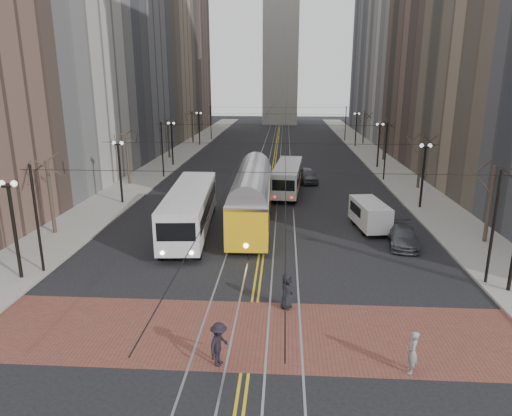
# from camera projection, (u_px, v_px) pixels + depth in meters

# --- Properties ---
(ground) EXTENTS (260.00, 260.00, 0.00)m
(ground) POSITION_uv_depth(u_px,v_px,m) (256.00, 294.00, 24.70)
(ground) COLOR black
(ground) RESTS_ON ground
(sidewalk_left) EXTENTS (5.00, 140.00, 0.15)m
(sidewalk_left) POSITION_uv_depth(u_px,v_px,m) (176.00, 157.00, 68.84)
(sidewalk_left) COLOR gray
(sidewalk_left) RESTS_ON ground
(sidewalk_right) EXTENTS (5.00, 140.00, 0.15)m
(sidewalk_right) POSITION_uv_depth(u_px,v_px,m) (377.00, 159.00, 67.03)
(sidewalk_right) COLOR gray
(sidewalk_right) RESTS_ON ground
(crosswalk_band) EXTENTS (25.00, 6.00, 0.01)m
(crosswalk_band) POSITION_uv_depth(u_px,v_px,m) (250.00, 333.00, 20.85)
(crosswalk_band) COLOR brown
(crosswalk_band) RESTS_ON ground
(streetcar_rails) EXTENTS (4.80, 130.00, 0.02)m
(streetcar_rails) POSITION_uv_depth(u_px,v_px,m) (275.00, 158.00, 67.95)
(streetcar_rails) COLOR gray
(streetcar_rails) RESTS_ON ground
(centre_lines) EXTENTS (0.42, 130.00, 0.01)m
(centre_lines) POSITION_uv_depth(u_px,v_px,m) (275.00, 158.00, 67.95)
(centre_lines) COLOR gold
(centre_lines) RESTS_ON ground
(building_left_mid) EXTENTS (16.00, 20.00, 34.00)m
(building_left_mid) POSITION_uv_depth(u_px,v_px,m) (100.00, 39.00, 65.89)
(building_left_mid) COLOR slate
(building_left_mid) RESTS_ON ground
(building_left_far) EXTENTS (16.00, 20.00, 40.00)m
(building_left_far) POSITION_uv_depth(u_px,v_px,m) (168.00, 41.00, 103.54)
(building_left_far) COLOR brown
(building_left_far) RESTS_ON ground
(building_right_mid) EXTENTS (16.00, 20.00, 34.00)m
(building_right_mid) POSITION_uv_depth(u_px,v_px,m) (461.00, 37.00, 62.81)
(building_right_mid) COLOR brown
(building_right_mid) RESTS_ON ground
(building_right_far) EXTENTS (16.00, 20.00, 40.00)m
(building_right_far) POSITION_uv_depth(u_px,v_px,m) (396.00, 39.00, 100.45)
(building_right_far) COLOR slate
(building_right_far) RESTS_ON ground
(lamp_posts) EXTENTS (27.60, 57.20, 5.60)m
(lamp_posts) POSITION_uv_depth(u_px,v_px,m) (272.00, 157.00, 51.58)
(lamp_posts) COLOR black
(lamp_posts) RESTS_ON ground
(street_trees) EXTENTS (31.68, 53.28, 5.60)m
(street_trees) POSITION_uv_depth(u_px,v_px,m) (273.00, 149.00, 57.83)
(street_trees) COLOR #382D23
(street_trees) RESTS_ON ground
(trolley_wires) EXTENTS (25.96, 120.00, 6.60)m
(trolley_wires) POSITION_uv_depth(u_px,v_px,m) (273.00, 142.00, 57.17)
(trolley_wires) COLOR black
(trolley_wires) RESTS_ON ground
(transit_bus) EXTENTS (3.80, 13.66, 3.37)m
(transit_bus) POSITION_uv_depth(u_px,v_px,m) (190.00, 211.00, 34.36)
(transit_bus) COLOR silver
(transit_bus) RESTS_ON ground
(streetcar) EXTENTS (3.17, 15.39, 3.61)m
(streetcar) POSITION_uv_depth(u_px,v_px,m) (252.00, 202.00, 36.46)
(streetcar) COLOR yellow
(streetcar) RESTS_ON ground
(rear_bus) EXTENTS (3.27, 11.24, 2.89)m
(rear_bus) POSITION_uv_depth(u_px,v_px,m) (288.00, 178.00, 46.98)
(rear_bus) COLOR #B9B9B9
(rear_bus) RESTS_ON ground
(cargo_van) EXTENTS (2.60, 5.21, 2.21)m
(cargo_van) POSITION_uv_depth(u_px,v_px,m) (369.00, 216.00, 35.09)
(cargo_van) COLOR silver
(cargo_van) RESTS_ON ground
(sedan_grey) EXTENTS (2.69, 4.99, 1.61)m
(sedan_grey) POSITION_uv_depth(u_px,v_px,m) (307.00, 175.00, 51.69)
(sedan_grey) COLOR #464A4E
(sedan_grey) RESTS_ON ground
(sedan_parked) EXTENTS (2.51, 4.79, 1.32)m
(sedan_parked) POSITION_uv_depth(u_px,v_px,m) (403.00, 236.00, 31.81)
(sedan_parked) COLOR #47494F
(sedan_parked) RESTS_ON ground
(pedestrian_a) EXTENTS (0.90, 1.07, 1.86)m
(pedestrian_a) POSITION_uv_depth(u_px,v_px,m) (287.00, 291.00, 22.90)
(pedestrian_a) COLOR black
(pedestrian_a) RESTS_ON crosswalk_band
(pedestrian_b) EXTENTS (0.58, 0.73, 1.76)m
(pedestrian_b) POSITION_uv_depth(u_px,v_px,m) (412.00, 352.00, 17.81)
(pedestrian_b) COLOR gray
(pedestrian_b) RESTS_ON crosswalk_band
(pedestrian_d) EXTENTS (1.07, 1.37, 1.87)m
(pedestrian_d) POSITION_uv_depth(u_px,v_px,m) (219.00, 344.00, 18.26)
(pedestrian_d) COLOR black
(pedestrian_d) RESTS_ON crosswalk_band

